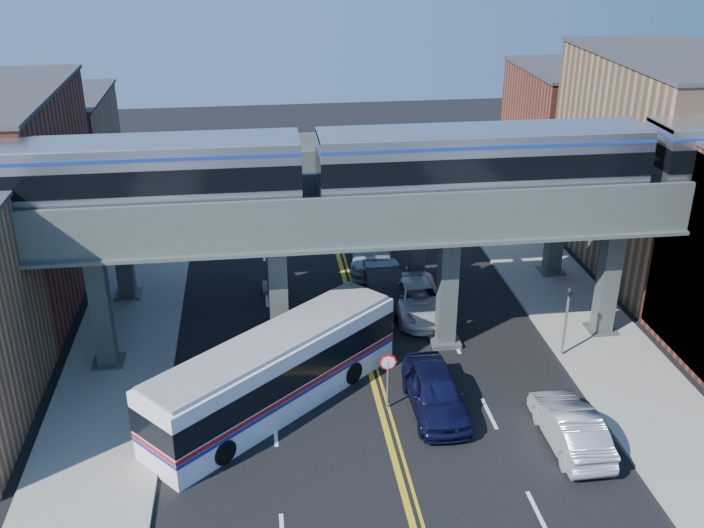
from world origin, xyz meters
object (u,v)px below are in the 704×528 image
Objects in this scene: transit_train at (482,161)px; car_lane_c at (418,299)px; transit_bus at (275,373)px; car_lane_b at (384,285)px; car_lane_d at (371,251)px; stop_sign at (388,372)px; traffic_signal at (567,314)px; car_lane_a at (435,392)px; car_parked_curb at (571,427)px.

transit_train is 7.80× the size of car_lane_c.
transit_train reaches higher than transit_bus.
car_lane_b is 0.87× the size of car_lane_d.
car_lane_d is (-1.52, 6.40, 0.08)m from car_lane_c.
transit_train is 9.18m from car_lane_c.
stop_sign is 0.43× the size of car_lane_d.
car_lane_c is at bearing 2.83° from transit_bus.
car_lane_b is (6.17, 9.26, -0.77)m from transit_bus.
traffic_signal is (8.90, 3.00, 0.54)m from stop_sign.
car_lane_c is (1.52, -1.80, -0.07)m from car_lane_b.
transit_train is 4.07× the size of transit_bus.
transit_bus is at bearing -120.95° from car_lane_b.
traffic_signal is 7.87m from car_lane_a.
car_lane_b is 2.36m from car_lane_c.
transit_bus is (-4.67, 0.75, -0.11)m from stop_sign.
car_lane_c is (3.02, 8.21, -0.95)m from stop_sign.
car_parked_curb is at bearing -61.28° from transit_bus.
traffic_signal is 0.37× the size of transit_bus.
transit_train is 8.55× the size of car_lane_b.
transit_train is 8.42× the size of car_lane_a.
transit_bus is 6.78m from car_lane_a.
car_lane_b is at bearing 81.48° from stop_sign.
transit_bus is 1.83× the size of car_lane_d.
car_lane_b is at bearing 127.83° from car_lane_c.
car_lane_a is 10.46m from car_lane_b.
stop_sign reaches higher than car_lane_c.
stop_sign is 0.45× the size of car_lane_c.
transit_bus is (-13.57, -2.25, -0.65)m from traffic_signal.
traffic_signal is 0.77× the size of car_lane_b.
traffic_signal reaches higher than car_lane_d.
stop_sign reaches higher than car_parked_curb.
transit_train is at bearing 45.24° from stop_sign.
car_lane_d reaches higher than car_lane_b.
traffic_signal reaches higher than car_lane_b.
car_lane_b is at bearing -68.89° from car_parked_curb.
traffic_signal reaches higher than stop_sign.
transit_bus is 12.16m from car_parked_curb.
stop_sign is 4.74m from transit_bus.
car_lane_b reaches higher than car_parked_curb.
traffic_signal is at bearing -108.91° from car_parked_curb.
car_lane_b is 4.59m from car_lane_d.
car_lane_d is at bearing 101.06° from car_lane_c.
transit_train is 8.90× the size of car_parked_curb.
traffic_signal reaches higher than car_parked_curb.
stop_sign is at bearing -95.78° from car_lane_b.
car_lane_b is at bearing 15.04° from transit_bus.
stop_sign is 0.52× the size of car_parked_curb.
stop_sign is 14.70m from car_lane_d.
car_lane_d is at bearing 24.71° from transit_bus.
transit_train is 11.09× the size of traffic_signal.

